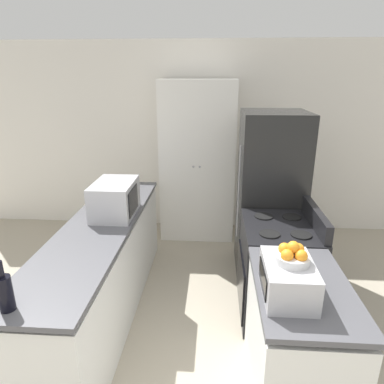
# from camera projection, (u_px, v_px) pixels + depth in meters

# --- Properties ---
(wall_back) EXTENTS (7.00, 0.06, 2.60)m
(wall_back) POSITION_uv_depth(u_px,v_px,m) (200.00, 139.00, 4.82)
(wall_back) COLOR silver
(wall_back) RESTS_ON ground_plane
(counter_left) EXTENTS (0.60, 2.58, 0.90)m
(counter_left) POSITION_uv_depth(u_px,v_px,m) (103.00, 271.00, 3.16)
(counter_left) COLOR silver
(counter_left) RESTS_ON ground_plane
(counter_right) EXTENTS (0.60, 0.97, 0.90)m
(counter_right) POSITION_uv_depth(u_px,v_px,m) (296.00, 344.00, 2.30)
(counter_right) COLOR silver
(counter_right) RESTS_ON ground_plane
(pantry_cabinet) EXTENTS (0.98, 0.58, 2.11)m
(pantry_cabinet) POSITION_uv_depth(u_px,v_px,m) (198.00, 161.00, 4.59)
(pantry_cabinet) COLOR white
(pantry_cabinet) RESTS_ON ground_plane
(stove) EXTENTS (0.66, 0.78, 1.06)m
(stove) POSITION_uv_depth(u_px,v_px,m) (277.00, 270.00, 3.14)
(stove) COLOR black
(stove) RESTS_ON ground_plane
(refrigerator) EXTENTS (0.70, 0.74, 1.80)m
(refrigerator) POSITION_uv_depth(u_px,v_px,m) (270.00, 195.00, 3.75)
(refrigerator) COLOR black
(refrigerator) RESTS_ON ground_plane
(microwave) EXTENTS (0.37, 0.53, 0.32)m
(microwave) POSITION_uv_depth(u_px,v_px,m) (115.00, 199.00, 3.18)
(microwave) COLOR #B2B2B7
(microwave) RESTS_ON counter_left
(wine_bottle) EXTENTS (0.08, 0.08, 0.31)m
(wine_bottle) POSITION_uv_depth(u_px,v_px,m) (5.00, 292.00, 1.89)
(wine_bottle) COLOR black
(wine_bottle) RESTS_ON counter_left
(toaster_oven) EXTENTS (0.29, 0.42, 0.22)m
(toaster_oven) POSITION_uv_depth(u_px,v_px,m) (288.00, 279.00, 2.02)
(toaster_oven) COLOR #B2B2B7
(toaster_oven) RESTS_ON counter_right
(fruit_bowl) EXTENTS (0.20, 0.20, 0.13)m
(fruit_bowl) POSITION_uv_depth(u_px,v_px,m) (292.00, 255.00, 1.97)
(fruit_bowl) COLOR silver
(fruit_bowl) RESTS_ON toaster_oven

